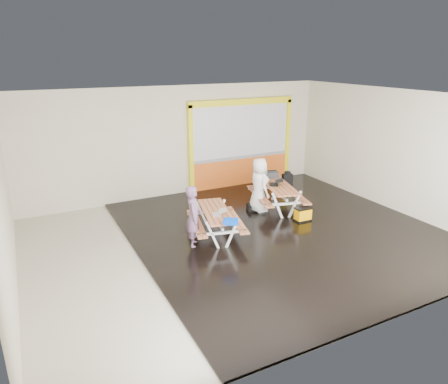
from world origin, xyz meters
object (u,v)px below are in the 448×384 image
person_right (259,185)px  fluke_bag (303,214)px  person_left (194,217)px  laptop_right (276,183)px  toolbox (271,175)px  laptop_left (219,213)px  backpack (287,180)px  picnic_table_right (277,190)px  blue_pouch (231,222)px  picnic_table_left (216,217)px  dark_case (255,207)px

person_right → fluke_bag: person_right is taller
person_left → laptop_right: person_left is taller
person_left → laptop_right: size_ratio=2.91×
person_left → toolbox: (3.35, 1.80, 0.12)m
person_right → fluke_bag: (0.69, -1.20, -0.59)m
laptop_right → fluke_bag: (0.17, -1.12, -0.61)m
laptop_left → backpack: bearing=27.8°
person_right → laptop_left: (-1.92, -1.30, -0.05)m
picnic_table_right → toolbox: toolbox is taller
person_right → blue_pouch: 2.71m
picnic_table_left → dark_case: (1.80, 1.12, -0.43)m
blue_pouch → backpack: 3.91m
picnic_table_right → dark_case: bearing=163.7°
picnic_table_right → blue_pouch: bearing=-144.2°
picnic_table_right → person_right: 0.63m
person_right → fluke_bag: bearing=-149.6°
picnic_table_right → laptop_left: (-2.51, -1.21, 0.17)m
blue_pouch → dark_case: 2.81m
dark_case → backpack: bearing=11.8°
dark_case → picnic_table_left: bearing=-148.2°
laptop_right → dark_case: 0.93m
toolbox → dark_case: size_ratio=1.05×
laptop_left → toolbox: 3.31m
person_right → blue_pouch: bearing=135.4°
toolbox → backpack: 0.53m
person_left → toolbox: person_left is taller
laptop_right → picnic_table_left: bearing=-158.7°
person_left → picnic_table_right: bearing=-46.2°
laptop_left → person_left: bearing=172.7°
person_left → blue_pouch: size_ratio=4.51×
picnic_table_right → fluke_bag: size_ratio=5.08×
person_right → laptop_left: person_right is taller
blue_pouch → picnic_table_right: bearing=35.8°
laptop_left → toolbox: size_ratio=0.90×
person_right → laptop_left: 2.32m
toolbox → dark_case: toolbox is taller
person_left → person_right: bearing=-40.5°
backpack → fluke_bag: 1.74m
dark_case → fluke_bag: fluke_bag is taller
picnic_table_left → laptop_right: (2.38, 0.93, 0.28)m
person_left → backpack: size_ratio=2.99×
picnic_table_right → laptop_left: 2.79m
picnic_table_left → person_right: bearing=28.6°
fluke_bag → dark_case: bearing=119.9°
picnic_table_right → dark_case: (-0.65, 0.19, -0.47)m
laptop_right → laptop_left: bearing=-153.6°
fluke_bag → blue_pouch: bearing=-165.0°
person_right → toolbox: (0.79, 0.59, 0.06)m
person_left → blue_pouch: (0.63, -0.68, 0.01)m
backpack → dark_case: 1.46m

